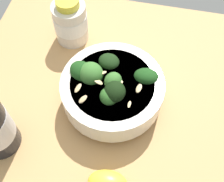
{
  "coord_description": "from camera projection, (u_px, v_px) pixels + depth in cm",
  "views": [
    {
      "loc": [
        -27.75,
        -7.33,
        50.39
      ],
      "look_at": [
        -0.24,
        -1.55,
        4.0
      ],
      "focal_mm": 47.57,
      "sensor_mm": 36.0,
      "label": 1
    }
  ],
  "objects": [
    {
      "name": "bottle_tall",
      "position": [
        70.0,
        21.0,
        0.62
      ],
      "size": [
        7.14,
        7.14,
        10.68
      ],
      "color": "beige",
      "rests_on": "ground_plane"
    },
    {
      "name": "bowl_of_broccoli",
      "position": [
        111.0,
        89.0,
        0.54
      ],
      "size": [
        18.7,
        18.7,
        9.82
      ],
      "color": "silver",
      "rests_on": "ground_plane"
    },
    {
      "name": "ground_plane",
      "position": [
        105.0,
        104.0,
        0.6
      ],
      "size": [
        56.58,
        56.58,
        3.94
      ],
      "primitive_type": "cube",
      "color": "tan"
    }
  ]
}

